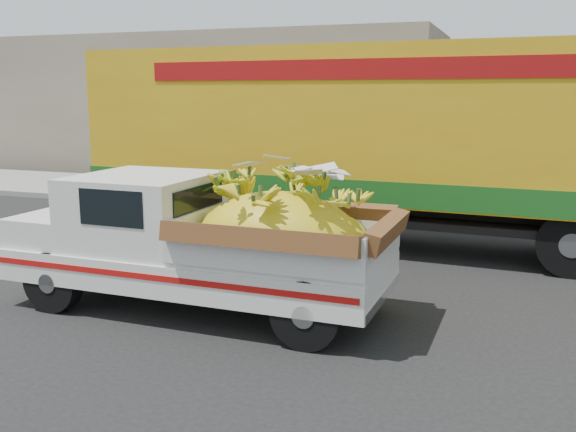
% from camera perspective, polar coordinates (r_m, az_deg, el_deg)
% --- Properties ---
extents(ground, '(100.00, 100.00, 0.00)m').
position_cam_1_polar(ground, '(8.45, -7.43, -9.64)').
color(ground, black).
rests_on(ground, ground).
extents(curb, '(60.00, 0.25, 0.15)m').
position_cam_1_polar(curb, '(15.40, 5.59, 0.10)').
color(curb, gray).
rests_on(curb, ground).
extents(sidewalk, '(60.00, 4.00, 0.14)m').
position_cam_1_polar(sidewalk, '(17.41, 7.29, 1.30)').
color(sidewalk, gray).
rests_on(sidewalk, ground).
extents(building_left, '(18.00, 6.00, 5.00)m').
position_cam_1_polar(building_left, '(25.50, -7.63, 9.81)').
color(building_left, gray).
rests_on(building_left, ground).
extents(pickup_truck, '(5.28, 2.04, 1.83)m').
position_cam_1_polar(pickup_truck, '(8.66, -5.78, -2.28)').
color(pickup_truck, black).
rests_on(pickup_truck, ground).
extents(semi_trailer, '(12.04, 3.15, 3.80)m').
position_cam_1_polar(semi_trailer, '(12.50, 8.24, 6.99)').
color(semi_trailer, black).
rests_on(semi_trailer, ground).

